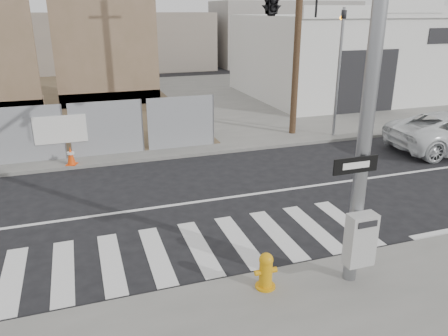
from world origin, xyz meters
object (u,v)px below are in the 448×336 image
object	(u,v)px
signal_pole	(298,31)
auto_shop	(347,55)
traffic_cone_d	(71,156)
fire_hydrant	(266,271)

from	to	relation	value
signal_pole	auto_shop	bearing A→B (deg)	52.54
traffic_cone_d	auto_shop	bearing A→B (deg)	27.59
fire_hydrant	traffic_cone_d	world-z (taller)	fire_hydrant
fire_hydrant	traffic_cone_d	distance (m)	9.45
signal_pole	auto_shop	size ratio (longest dim) A/B	0.58
signal_pole	fire_hydrant	distance (m)	5.26
auto_shop	fire_hydrant	bearing A→B (deg)	-127.07
traffic_cone_d	fire_hydrant	bearing A→B (deg)	-68.21
fire_hydrant	traffic_cone_d	bearing A→B (deg)	116.07
auto_shop	fire_hydrant	distance (m)	22.05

